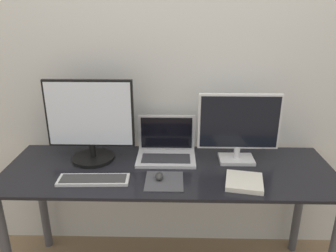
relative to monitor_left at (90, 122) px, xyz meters
name	(u,v)px	position (x,y,z in m)	size (l,w,h in m)	color
wall_back	(170,73)	(0.46, 0.27, 0.23)	(7.00, 0.05, 2.50)	silver
desk	(169,188)	(0.46, -0.11, -0.37)	(1.89, 0.63, 0.78)	black
monitor_left	(90,122)	(0.00, 0.00, 0.00)	(0.51, 0.25, 0.49)	black
monitor_right	(239,127)	(0.87, 0.00, -0.02)	(0.47, 0.14, 0.41)	silver
laptop	(166,148)	(0.44, 0.05, -0.18)	(0.35, 0.24, 0.25)	silver
keyboard	(94,180)	(0.06, -0.26, -0.23)	(0.38, 0.13, 0.02)	silver
mousepad	(164,181)	(0.44, -0.26, -0.24)	(0.20, 0.21, 0.00)	#47474C
mouse	(159,176)	(0.41, -0.24, -0.22)	(0.04, 0.07, 0.03)	#333333
book	(244,182)	(0.86, -0.27, -0.23)	(0.22, 0.23, 0.03)	silver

